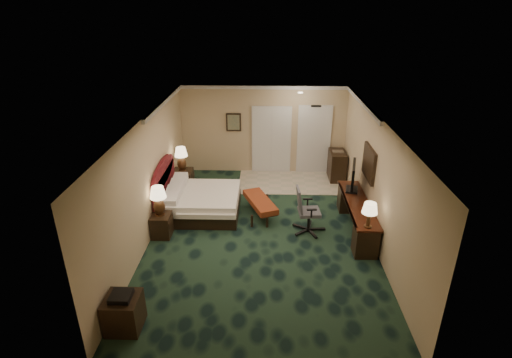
{
  "coord_description": "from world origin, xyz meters",
  "views": [
    {
      "loc": [
        0.11,
        -7.96,
        4.94
      ],
      "look_at": [
        -0.13,
        0.6,
        1.12
      ],
      "focal_mm": 28.0,
      "sensor_mm": 36.0,
      "label": 1
    }
  ],
  "objects_px": {
    "lamp_near": "(159,201)",
    "minibar": "(337,165)",
    "side_table": "(124,313)",
    "desk_chair": "(309,210)",
    "tv": "(353,177)",
    "nightstand_near": "(162,225)",
    "lamp_far": "(181,159)",
    "nightstand_far": "(183,182)",
    "bed_bench": "(260,207)",
    "bed": "(203,203)",
    "desk": "(356,216)"
  },
  "relations": [
    {
      "from": "minibar",
      "to": "desk",
      "type": "bearing_deg",
      "value": -90.17
    },
    {
      "from": "lamp_near",
      "to": "tv",
      "type": "height_order",
      "value": "tv"
    },
    {
      "from": "desk_chair",
      "to": "lamp_near",
      "type": "bearing_deg",
      "value": -179.94
    },
    {
      "from": "bed",
      "to": "tv",
      "type": "distance_m",
      "value": 3.77
    },
    {
      "from": "bed",
      "to": "tv",
      "type": "xyz_separation_m",
      "value": [
        3.69,
        -0.07,
        0.78
      ]
    },
    {
      "from": "nightstand_near",
      "to": "bed_bench",
      "type": "xyz_separation_m",
      "value": [
        2.23,
        1.01,
        -0.04
      ]
    },
    {
      "from": "lamp_near",
      "to": "lamp_far",
      "type": "height_order",
      "value": "lamp_far"
    },
    {
      "from": "lamp_far",
      "to": "tv",
      "type": "xyz_separation_m",
      "value": [
        4.42,
        -1.3,
        0.07
      ]
    },
    {
      "from": "bed",
      "to": "minibar",
      "type": "xyz_separation_m",
      "value": [
        3.71,
        2.24,
        0.14
      ]
    },
    {
      "from": "bed",
      "to": "bed_bench",
      "type": "xyz_separation_m",
      "value": [
        1.45,
        -0.09,
        -0.06
      ]
    },
    {
      "from": "side_table",
      "to": "nightstand_far",
      "type": "bearing_deg",
      "value": 90.29
    },
    {
      "from": "desk",
      "to": "tv",
      "type": "distance_m",
      "value": 0.96
    },
    {
      "from": "side_table",
      "to": "lamp_near",
      "type": "bearing_deg",
      "value": 91.85
    },
    {
      "from": "side_table",
      "to": "desk_chair",
      "type": "distance_m",
      "value": 4.55
    },
    {
      "from": "lamp_far",
      "to": "lamp_near",
      "type": "bearing_deg",
      "value": -91.42
    },
    {
      "from": "minibar",
      "to": "nightstand_far",
      "type": "bearing_deg",
      "value": -166.49
    },
    {
      "from": "lamp_near",
      "to": "tv",
      "type": "xyz_separation_m",
      "value": [
        4.48,
        1.0,
        0.19
      ]
    },
    {
      "from": "bed",
      "to": "nightstand_near",
      "type": "height_order",
      "value": "bed"
    },
    {
      "from": "lamp_near",
      "to": "minibar",
      "type": "relative_size",
      "value": 0.8
    },
    {
      "from": "lamp_far",
      "to": "nightstand_near",
      "type": "bearing_deg",
      "value": -91.0
    },
    {
      "from": "nightstand_far",
      "to": "bed_bench",
      "type": "xyz_separation_m",
      "value": [
        2.18,
        -1.27,
        -0.1
      ]
    },
    {
      "from": "desk_chair",
      "to": "nightstand_far",
      "type": "bearing_deg",
      "value": 144.72
    },
    {
      "from": "desk",
      "to": "side_table",
      "type": "bearing_deg",
      "value": -143.92
    },
    {
      "from": "lamp_near",
      "to": "bed_bench",
      "type": "xyz_separation_m",
      "value": [
        2.24,
        0.98,
        -0.65
      ]
    },
    {
      "from": "nightstand_near",
      "to": "side_table",
      "type": "distance_m",
      "value": 2.83
    },
    {
      "from": "nightstand_near",
      "to": "lamp_near",
      "type": "height_order",
      "value": "lamp_near"
    },
    {
      "from": "nightstand_far",
      "to": "desk_chair",
      "type": "distance_m",
      "value": 3.88
    },
    {
      "from": "lamp_far",
      "to": "bed_bench",
      "type": "xyz_separation_m",
      "value": [
        2.18,
        -1.32,
        -0.76
      ]
    },
    {
      "from": "bed_bench",
      "to": "desk",
      "type": "bearing_deg",
      "value": -37.45
    },
    {
      "from": "lamp_near",
      "to": "minibar",
      "type": "height_order",
      "value": "lamp_near"
    },
    {
      "from": "nightstand_near",
      "to": "lamp_far",
      "type": "xyz_separation_m",
      "value": [
        0.04,
        2.33,
        0.72
      ]
    },
    {
      "from": "lamp_near",
      "to": "tv",
      "type": "relative_size",
      "value": 0.77
    },
    {
      "from": "bed",
      "to": "tv",
      "type": "bearing_deg",
      "value": -1.11
    },
    {
      "from": "side_table",
      "to": "tv",
      "type": "height_order",
      "value": "tv"
    },
    {
      "from": "nightstand_near",
      "to": "nightstand_far",
      "type": "xyz_separation_m",
      "value": [
        0.05,
        2.28,
        0.06
      ]
    },
    {
      "from": "nightstand_far",
      "to": "side_table",
      "type": "xyz_separation_m",
      "value": [
        0.03,
        -5.11,
        -0.03
      ]
    },
    {
      "from": "lamp_near",
      "to": "nightstand_near",
      "type": "bearing_deg",
      "value": -56.09
    },
    {
      "from": "desk",
      "to": "minibar",
      "type": "relative_size",
      "value": 2.86
    },
    {
      "from": "lamp_far",
      "to": "desk_chair",
      "type": "distance_m",
      "value": 3.93
    },
    {
      "from": "tv",
      "to": "desk_chair",
      "type": "distance_m",
      "value": 1.41
    },
    {
      "from": "desk_chair",
      "to": "lamp_far",
      "type": "bearing_deg",
      "value": 144.11
    },
    {
      "from": "nightstand_near",
      "to": "minibar",
      "type": "distance_m",
      "value": 5.6
    },
    {
      "from": "bed",
      "to": "lamp_far",
      "type": "bearing_deg",
      "value": 120.88
    },
    {
      "from": "nightstand_near",
      "to": "nightstand_far",
      "type": "relative_size",
      "value": 0.81
    },
    {
      "from": "nightstand_far",
      "to": "minibar",
      "type": "relative_size",
      "value": 0.76
    },
    {
      "from": "lamp_near",
      "to": "bed_bench",
      "type": "height_order",
      "value": "lamp_near"
    },
    {
      "from": "lamp_near",
      "to": "side_table",
      "type": "bearing_deg",
      "value": -88.15
    },
    {
      "from": "nightstand_near",
      "to": "lamp_near",
      "type": "xyz_separation_m",
      "value": [
        -0.02,
        0.02,
        0.61
      ]
    },
    {
      "from": "lamp_far",
      "to": "desk",
      "type": "relative_size",
      "value": 0.27
    },
    {
      "from": "minibar",
      "to": "desk_chair",
      "type": "bearing_deg",
      "value": -110.09
    }
  ]
}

